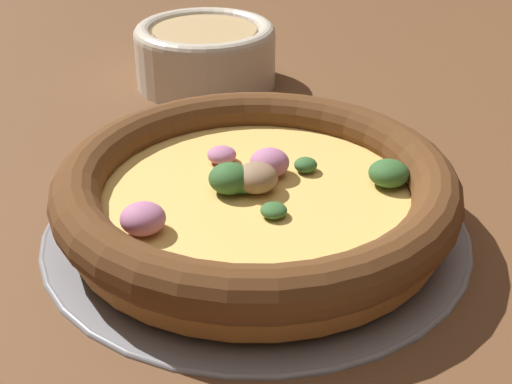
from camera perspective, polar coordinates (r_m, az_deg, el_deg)
name	(u,v)px	position (r m, az deg, el deg)	size (l,w,h in m)	color
ground_plane	(256,228)	(0.50, 0.00, -2.90)	(3.00, 3.00, 0.00)	brown
pizza_tray	(256,224)	(0.49, 0.00, -2.56)	(0.29, 0.29, 0.01)	gray
pizza	(256,192)	(0.48, 0.00, 0.04)	(0.27, 0.27, 0.04)	#A86B33
bowl_near	(205,52)	(0.73, -4.07, 11.13)	(0.14, 0.14, 0.06)	beige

